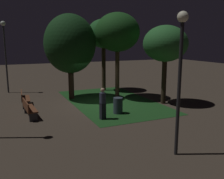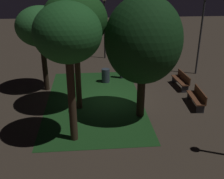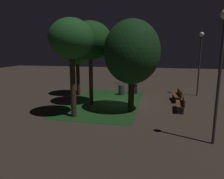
# 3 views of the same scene
# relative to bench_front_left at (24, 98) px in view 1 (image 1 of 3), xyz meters

# --- Properties ---
(ground_plane) EXTENTS (60.00, 60.00, 0.00)m
(ground_plane) POSITION_rel_bench_front_left_xyz_m (1.27, 4.24, -0.48)
(ground_plane) COLOR #3D3328
(grass_lawn) EXTENTS (8.95, 5.06, 0.01)m
(grass_lawn) POSITION_rel_bench_front_left_xyz_m (1.09, 5.29, -0.48)
(grass_lawn) COLOR #194219
(grass_lawn) RESTS_ON ground
(bench_front_left) EXTENTS (1.83, 0.60, 0.88)m
(bench_front_left) POSITION_rel_bench_front_left_xyz_m (0.00, 0.00, 0.00)
(bench_front_left) COLOR brown
(bench_front_left) RESTS_ON ground
(bench_path_side) EXTENTS (1.83, 0.59, 0.88)m
(bench_path_side) POSITION_rel_bench_front_left_xyz_m (2.53, -0.00, 0.00)
(bench_path_side) COLOR brown
(bench_path_side) RESTS_ON ground
(tree_near_wall) EXTENTS (2.96, 2.96, 5.73)m
(tree_near_wall) POSITION_rel_bench_front_left_xyz_m (0.29, 6.07, 3.93)
(tree_near_wall) COLOR #423021
(tree_near_wall) RESTS_ON ground
(tree_lawn_side) EXTENTS (2.47, 2.47, 5.52)m
(tree_lawn_side) POSITION_rel_bench_front_left_xyz_m (-2.55, 6.22, 3.88)
(tree_lawn_side) COLOR #38281C
(tree_lawn_side) RESTS_ON ground
(tree_back_left) EXTENTS (3.39, 3.39, 5.62)m
(tree_back_left) POSITION_rel_bench_front_left_xyz_m (-0.77, 3.12, 3.19)
(tree_back_left) COLOR #2D2116
(tree_back_left) RESTS_ON ground
(tree_right_canopy) EXTENTS (2.71, 2.71, 4.82)m
(tree_right_canopy) POSITION_rel_bench_front_left_xyz_m (2.89, 8.06, 3.20)
(tree_right_canopy) COLOR #2D2116
(tree_right_canopy) RESTS_ON ground
(lamp_post_plaza_east) EXTENTS (0.36, 0.36, 5.30)m
(lamp_post_plaza_east) POSITION_rel_bench_front_left_xyz_m (-4.65, -0.77, 3.04)
(lamp_post_plaza_east) COLOR #333338
(lamp_post_plaza_east) RESTS_ON ground
(lamp_post_near_wall) EXTENTS (0.36, 0.36, 4.81)m
(lamp_post_near_wall) POSITION_rel_bench_front_left_xyz_m (9.11, 4.21, 2.76)
(lamp_post_near_wall) COLOR black
(lamp_post_near_wall) RESTS_ON ground
(trash_bin) EXTENTS (0.51, 0.51, 0.88)m
(trash_bin) POSITION_rel_bench_front_left_xyz_m (3.77, 4.50, -0.04)
(trash_bin) COLOR #2D3842
(trash_bin) RESTS_ON ground
(pedestrian) EXTENTS (0.32, 0.32, 1.61)m
(pedestrian) POSITION_rel_bench_front_left_xyz_m (4.38, 3.36, 0.37)
(pedestrian) COLOR black
(pedestrian) RESTS_ON ground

